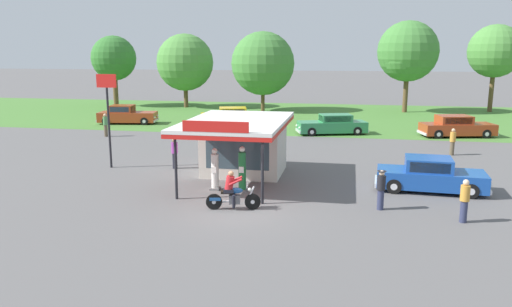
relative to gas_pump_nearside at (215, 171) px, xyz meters
name	(u,v)px	position (x,y,z in m)	size (l,w,h in m)	color
ground_plane	(236,210)	(1.60, -2.70, -0.88)	(300.00, 300.00, 0.00)	#5B5959
grass_verge_strip	(305,116)	(1.60, 27.30, -0.88)	(120.00, 24.00, 0.01)	#477A33
service_station_kiosk	(243,141)	(0.63, 2.97, 0.88)	(4.62, 7.49, 3.45)	beige
gas_pump_nearside	(215,171)	(0.00, 0.00, 0.00)	(0.44, 0.44, 1.93)	slate
gas_pump_offside	(242,171)	(1.27, 0.00, 0.06)	(0.44, 0.44, 2.06)	slate
motorcycle_with_rider	(232,194)	(1.45, -2.68, -0.23)	(2.16, 0.73, 1.58)	black
featured_classic_sedan	(430,176)	(9.57, 1.63, -0.18)	(4.98, 2.14, 1.54)	#19479E
parked_car_back_row_centre_right	(231,117)	(-4.10, 20.01, -0.17)	(5.61, 3.22, 1.51)	gold
parked_car_second_row_spare	(333,125)	(4.63, 16.77, -0.18)	(5.58, 3.19, 1.52)	#2D844C
parked_car_back_row_far_right	(127,115)	(-13.29, 19.19, -0.16)	(5.31, 2.64, 1.62)	#993819
parked_car_back_row_centre	(457,127)	(13.70, 17.38, -0.16)	(5.66, 3.04, 1.58)	#993819
bystander_chatting_near_pumps	(465,200)	(10.17, -2.57, -0.02)	(0.34, 0.34, 1.63)	#2D3351
bystander_leaning_by_kiosk	(106,124)	(-11.85, 12.53, 0.03)	(0.34, 0.34, 1.71)	brown
bystander_standing_back_lot	(453,141)	(12.09, 10.19, -0.02)	(0.34, 0.34, 1.64)	brown
bystander_admiring_sedan	(175,153)	(-3.25, 3.67, -0.01)	(0.34, 0.34, 1.66)	black
bystander_strolling_foreground	(381,189)	(7.24, -1.59, -0.02)	(0.35, 0.35, 1.61)	#2D3351
tree_oak_far_right	(495,51)	(20.28, 34.54, 5.34)	(5.41, 5.41, 8.95)	brown
tree_oak_centre	(407,53)	(11.36, 32.34, 5.17)	(6.15, 6.15, 9.31)	brown
tree_oak_left	(185,63)	(-12.41, 32.67, 4.05)	(6.32, 6.32, 8.18)	brown
tree_oak_far_left	(114,58)	(-20.81, 32.37, 4.56)	(5.06, 5.06, 8.00)	brown
tree_oak_distant_spare	(262,65)	(-3.37, 30.86, 3.96)	(6.60, 6.60, 8.28)	brown
roadside_pole_sign	(108,105)	(-6.75, 3.24, 2.53)	(1.10, 0.12, 5.02)	black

